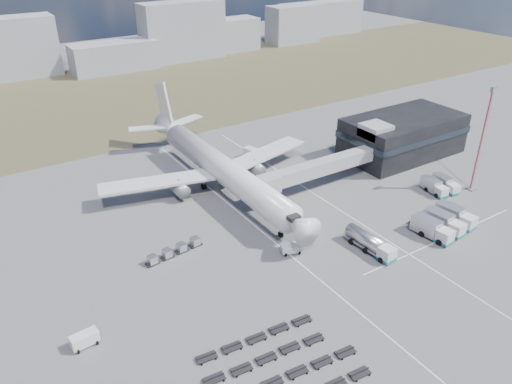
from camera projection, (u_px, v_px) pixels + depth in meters
ground at (310, 261)px, 87.03m from camera, size 420.00×420.00×0.00m
grass_strip at (108, 98)px, 168.57m from camera, size 420.00×90.00×0.01m
lane_markings at (341, 236)px, 93.91m from camera, size 47.12×110.00×0.01m
terminal at (402, 135)px, 125.08m from camera, size 30.40×16.40×11.00m
jet_bridge at (311, 171)px, 107.36m from camera, size 30.30×3.80×7.05m
airliner at (219, 167)px, 108.53m from camera, size 51.59×64.53×17.62m
skyline at (49, 49)px, 190.86m from camera, size 312.88×25.89×23.81m
fuel_tanker at (370, 243)px, 88.96m from camera, size 3.24×10.42×3.32m
pushback_tug at (291, 249)px, 88.87m from camera, size 4.11×3.15×1.60m
utility_van at (85, 340)px, 69.01m from camera, size 3.98×2.09×2.08m
catering_truck at (254, 155)px, 123.99m from camera, size 3.69×6.00×2.57m
service_trucks_near at (444, 222)px, 95.01m from camera, size 11.36×9.08×3.21m
service_trucks_far at (440, 185)px, 109.15m from camera, size 6.51×7.45×2.71m
uld_row at (174, 250)px, 88.15m from camera, size 11.25×2.80×1.55m
baggage_dollies at (275, 370)px, 65.22m from camera, size 23.17×15.08×0.68m
floodlight_mast at (482, 140)px, 105.06m from camera, size 2.22×1.80×23.31m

